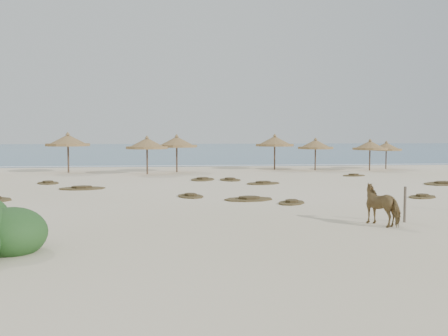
# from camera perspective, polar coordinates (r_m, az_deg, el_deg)

# --- Properties ---
(ground) EXTENTS (160.00, 160.00, 0.00)m
(ground) POSITION_cam_1_polar(r_m,az_deg,el_deg) (21.70, -1.34, -4.23)
(ground) COLOR beige
(ground) RESTS_ON ground
(ocean) EXTENTS (200.00, 100.00, 0.01)m
(ocean) POSITION_cam_1_polar(r_m,az_deg,el_deg) (96.47, -4.90, 2.14)
(ocean) COLOR #2D6388
(ocean) RESTS_ON ground
(foam_line) EXTENTS (70.00, 0.60, 0.01)m
(foam_line) POSITION_cam_1_polar(r_m,az_deg,el_deg) (47.54, -3.84, 0.25)
(foam_line) COLOR white
(foam_line) RESTS_ON ground
(palapa_1) EXTENTS (4.33, 4.33, 3.22)m
(palapa_1) POSITION_cam_1_polar(r_m,az_deg,el_deg) (41.06, -17.41, 2.97)
(palapa_1) COLOR brown
(palapa_1) RESTS_ON ground
(palapa_2) EXTENTS (3.80, 3.80, 3.05)m
(palapa_2) POSITION_cam_1_polar(r_m,az_deg,el_deg) (39.94, -5.43, 2.92)
(palapa_2) COLOR brown
(palapa_2) RESTS_ON ground
(palapa_3) EXTENTS (4.02, 4.02, 2.95)m
(palapa_3) POSITION_cam_1_polar(r_m,az_deg,el_deg) (38.14, -8.79, 2.73)
(palapa_3) COLOR brown
(palapa_3) RESTS_ON ground
(palapa_4) EXTENTS (3.88, 3.88, 3.07)m
(palapa_4) POSITION_cam_1_polar(r_m,az_deg,el_deg) (42.69, 5.82, 3.00)
(palapa_4) COLOR brown
(palapa_4) RESTS_ON ground
(palapa_5) EXTENTS (3.64, 3.64, 2.75)m
(palapa_5) POSITION_cam_1_polar(r_m,az_deg,el_deg) (42.41, 10.41, 2.62)
(palapa_5) COLOR brown
(palapa_5) RESTS_ON ground
(palapa_6) EXTENTS (3.32, 3.32, 2.65)m
(palapa_6) POSITION_cam_1_polar(r_m,az_deg,el_deg) (43.16, 16.35, 2.45)
(palapa_6) COLOR brown
(palapa_6) RESTS_ON ground
(palapa_7) EXTENTS (2.76, 2.76, 2.47)m
(palapa_7) POSITION_cam_1_polar(r_m,az_deg,el_deg) (45.54, 18.06, 2.30)
(palapa_7) COLOR brown
(palapa_7) RESTS_ON ground
(horse) EXTENTS (1.42, 1.78, 1.37)m
(horse) POSITION_cam_1_polar(r_m,az_deg,el_deg) (17.76, 17.73, -4.02)
(horse) COLOR olive
(horse) RESTS_ON ground
(fence_post_near) EXTENTS (0.11, 0.11, 1.25)m
(fence_post_near) POSITION_cam_1_polar(r_m,az_deg,el_deg) (18.51, 19.97, -3.94)
(fence_post_near) COLOR #6B5E50
(fence_post_near) RESTS_ON ground
(scrub_1) EXTENTS (2.68, 1.85, 0.16)m
(scrub_1) POSITION_cam_1_polar(r_m,az_deg,el_deg) (28.95, -15.92, -2.21)
(scrub_1) COLOR brown
(scrub_1) RESTS_ON ground
(scrub_2) EXTENTS (1.63, 2.09, 0.16)m
(scrub_2) POSITION_cam_1_polar(r_m,az_deg,el_deg) (24.48, -3.86, -3.18)
(scrub_2) COLOR brown
(scrub_2) RESTS_ON ground
(scrub_3) EXTENTS (2.61, 2.18, 0.16)m
(scrub_3) POSITION_cam_1_polar(r_m,az_deg,el_deg) (30.71, 4.49, -1.72)
(scrub_3) COLOR brown
(scrub_3) RESTS_ON ground
(scrub_4) EXTENTS (2.05, 1.95, 0.16)m
(scrub_4) POSITION_cam_1_polar(r_m,az_deg,el_deg) (26.01, 21.73, -3.03)
(scrub_4) COLOR brown
(scrub_4) RESTS_ON ground
(scrub_5) EXTENTS (3.50, 3.02, 0.16)m
(scrub_5) POSITION_cam_1_polar(r_m,az_deg,el_deg) (33.29, 23.84, -1.61)
(scrub_5) COLOR brown
(scrub_5) RESTS_ON ground
(scrub_6) EXTENTS (1.90, 2.28, 0.16)m
(scrub_6) POSITION_cam_1_polar(r_m,az_deg,el_deg) (32.70, -19.48, -1.59)
(scrub_6) COLOR brown
(scrub_6) RESTS_ON ground
(scrub_7) EXTENTS (1.64, 2.24, 0.16)m
(scrub_7) POSITION_cam_1_polar(r_m,az_deg,el_deg) (32.96, 0.70, -1.32)
(scrub_7) COLOR brown
(scrub_7) RESTS_ON ground
(scrub_9) EXTENTS (2.59, 1.94, 0.16)m
(scrub_9) POSITION_cam_1_polar(r_m,az_deg,el_deg) (23.32, 2.84, -3.54)
(scrub_9) COLOR brown
(scrub_9) RESTS_ON ground
(scrub_10) EXTENTS (2.09, 1.69, 0.16)m
(scrub_10) POSITION_cam_1_polar(r_m,az_deg,el_deg) (37.50, 14.61, -0.80)
(scrub_10) COLOR brown
(scrub_10) RESTS_ON ground
(scrub_11) EXTENTS (1.89, 2.18, 0.16)m
(scrub_11) POSITION_cam_1_polar(r_m,az_deg,el_deg) (18.01, -22.08, -6.06)
(scrub_11) COLOR brown
(scrub_11) RESTS_ON ground
(scrub_12) EXTENTS (1.80, 1.99, 0.16)m
(scrub_12) POSITION_cam_1_polar(r_m,az_deg,el_deg) (22.34, 7.71, -3.90)
(scrub_12) COLOR brown
(scrub_12) RESTS_ON ground
(scrub_13) EXTENTS (2.10, 2.70, 0.16)m
(scrub_13) POSITION_cam_1_polar(r_m,az_deg,el_deg) (33.24, -2.47, -1.28)
(scrub_13) COLOR brown
(scrub_13) RESTS_ON ground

